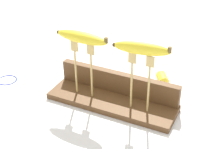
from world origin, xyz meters
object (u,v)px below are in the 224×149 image
(fork_stand_left, at_px, (83,64))
(fork_stand_right, at_px, (140,78))
(banana_raised_right, at_px, (142,48))
(banana_chunk_near, at_px, (162,78))
(banana_raised_left, at_px, (82,37))
(wire_coil, at_px, (7,80))

(fork_stand_left, bearing_deg, fork_stand_right, 0.00)
(banana_raised_right, height_order, banana_chunk_near, banana_raised_right)
(banana_raised_left, bearing_deg, fork_stand_right, -0.00)
(banana_raised_left, xyz_separation_m, banana_raised_right, (0.21, -0.00, 0.00))
(fork_stand_left, xyz_separation_m, banana_chunk_near, (0.22, 0.22, -0.12))
(fork_stand_left, xyz_separation_m, wire_coil, (-0.33, -0.02, -0.14))
(fork_stand_left, xyz_separation_m, fork_stand_right, (0.21, 0.00, 0.00))
(fork_stand_right, xyz_separation_m, wire_coil, (-0.54, -0.02, -0.14))
(fork_stand_left, height_order, banana_raised_right, banana_raised_right)
(banana_raised_right, distance_m, banana_chunk_near, 0.31)
(banana_raised_left, relative_size, banana_raised_right, 1.05)
(banana_raised_right, bearing_deg, fork_stand_left, 180.00)
(fork_stand_right, relative_size, banana_raised_left, 1.05)
(fork_stand_left, height_order, banana_chunk_near, fork_stand_left)
(banana_chunk_near, bearing_deg, fork_stand_left, -134.56)
(banana_chunk_near, relative_size, wire_coil, 0.92)
(fork_stand_right, distance_m, banana_chunk_near, 0.25)
(fork_stand_left, bearing_deg, wire_coil, -176.31)
(fork_stand_right, relative_size, banana_chunk_near, 2.95)
(fork_stand_left, distance_m, banana_raised_left, 0.10)
(fork_stand_right, height_order, banana_chunk_near, fork_stand_right)
(wire_coil, bearing_deg, banana_raised_left, 3.69)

